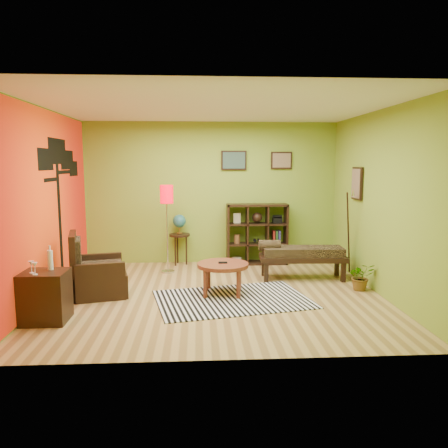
{
  "coord_description": "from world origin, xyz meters",
  "views": [
    {
      "loc": [
        -0.26,
        -6.46,
        2.0
      ],
      "look_at": [
        0.14,
        0.29,
        1.05
      ],
      "focal_mm": 35.0,
      "sensor_mm": 36.0,
      "label": 1
    }
  ],
  "objects": [
    {
      "name": "cube_shelf",
      "position": [
        0.91,
        2.03,
        0.6
      ],
      "size": [
        1.2,
        0.35,
        1.2
      ],
      "color": "black",
      "rests_on": "ground"
    },
    {
      "name": "potted_plant",
      "position": [
        2.3,
        0.11,
        0.17
      ],
      "size": [
        0.4,
        0.44,
        0.34
      ],
      "primitive_type": "imported",
      "rotation": [
        0.0,
        0.0,
        -0.01
      ],
      "color": "#26661E",
      "rests_on": "ground"
    },
    {
      "name": "side_cabinet",
      "position": [
        -2.2,
        -1.01,
        0.33
      ],
      "size": [
        0.55,
        0.5,
        0.96
      ],
      "color": "black",
      "rests_on": "ground"
    },
    {
      "name": "bench",
      "position": [
        1.5,
        0.84,
        0.44
      ],
      "size": [
        1.52,
        0.6,
        0.69
      ],
      "color": "black",
      "rests_on": "ground"
    },
    {
      "name": "floor_lamp",
      "position": [
        -0.83,
        1.43,
        1.3
      ],
      "size": [
        0.24,
        0.24,
        1.6
      ],
      "color": "silver",
      "rests_on": "ground"
    },
    {
      "name": "zebra_rug",
      "position": [
        0.24,
        -0.27,
        0.01
      ],
      "size": [
        2.45,
        1.88,
        0.01
      ],
      "primitive_type": "cube",
      "rotation": [
        0.0,
        0.0,
        0.21
      ],
      "color": "white",
      "rests_on": "ground"
    },
    {
      "name": "armchair",
      "position": [
        -1.84,
        0.09,
        0.29
      ],
      "size": [
        0.96,
        0.96,
        0.97
      ],
      "color": "black",
      "rests_on": "ground"
    },
    {
      "name": "globe_table",
      "position": [
        -0.63,
        2.05,
        0.76
      ],
      "size": [
        0.41,
        0.41,
        1.0
      ],
      "color": "black",
      "rests_on": "ground"
    },
    {
      "name": "room_shell",
      "position": [
        -0.09,
        0.01,
        1.8
      ],
      "size": [
        5.04,
        4.54,
        2.82
      ],
      "color": "olive",
      "rests_on": "ground"
    },
    {
      "name": "ground",
      "position": [
        0.0,
        0.0,
        0.0
      ],
      "size": [
        5.0,
        5.0,
        0.0
      ],
      "primitive_type": "plane",
      "color": "tan",
      "rests_on": "ground"
    },
    {
      "name": "coffee_table",
      "position": [
        0.11,
        0.04,
        0.41
      ],
      "size": [
        0.78,
        0.78,
        0.5
      ],
      "color": "brown",
      "rests_on": "ground"
    }
  ]
}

